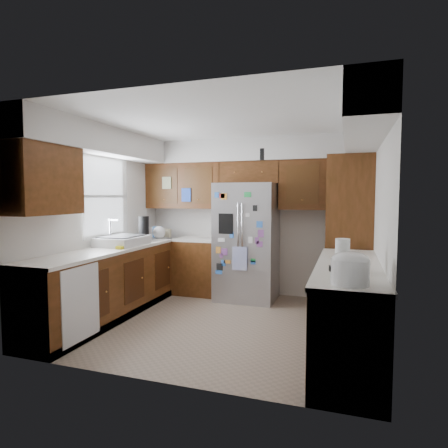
% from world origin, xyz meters
% --- Properties ---
extents(floor, '(3.60, 3.60, 0.00)m').
position_xyz_m(floor, '(0.00, 0.00, 0.00)').
color(floor, gray).
rests_on(floor, ground).
extents(room_shell, '(3.64, 3.24, 2.52)m').
position_xyz_m(room_shell, '(-0.11, 0.36, 1.82)').
color(room_shell, silver).
rests_on(room_shell, ground).
extents(left_counter_run, '(1.36, 3.20, 0.92)m').
position_xyz_m(left_counter_run, '(-1.36, 0.03, 0.43)').
color(left_counter_run, '#3B220B').
rests_on(left_counter_run, ground).
extents(right_counter_run, '(0.63, 2.25, 0.92)m').
position_xyz_m(right_counter_run, '(1.50, -0.47, 0.42)').
color(right_counter_run, '#3B220B').
rests_on(right_counter_run, ground).
extents(pantry, '(0.60, 0.90, 2.15)m').
position_xyz_m(pantry, '(1.50, 1.15, 1.07)').
color(pantry, '#3B220B').
rests_on(pantry, ground).
extents(fridge, '(0.90, 0.79, 1.80)m').
position_xyz_m(fridge, '(-0.00, 1.20, 0.90)').
color(fridge, '#A4A4A9').
rests_on(fridge, ground).
extents(bridge_cabinet, '(0.96, 0.34, 0.35)m').
position_xyz_m(bridge_cabinet, '(0.00, 1.43, 1.98)').
color(bridge_cabinet, '#3B220B').
rests_on(bridge_cabinet, fridge).
extents(fridge_top_items, '(0.71, 0.33, 0.26)m').
position_xyz_m(fridge_top_items, '(0.06, 1.39, 2.27)').
color(fridge_top_items, '#243C9E').
rests_on(fridge_top_items, bridge_cabinet).
extents(sink_assembly, '(0.52, 0.74, 0.37)m').
position_xyz_m(sink_assembly, '(-1.50, 0.10, 0.99)').
color(sink_assembly, silver).
rests_on(sink_assembly, left_counter_run).
extents(left_counter_clutter, '(0.29, 0.83, 0.38)m').
position_xyz_m(left_counter_clutter, '(-1.46, 0.84, 1.05)').
color(left_counter_clutter, black).
rests_on(left_counter_clutter, left_counter_run).
extents(rice_cooker, '(0.30, 0.29, 0.26)m').
position_xyz_m(rice_cooker, '(1.50, -1.38, 1.05)').
color(rice_cooker, white).
rests_on(rice_cooker, right_counter_run).
extents(paper_towel, '(0.13, 0.13, 0.29)m').
position_xyz_m(paper_towel, '(1.44, -0.82, 1.07)').
color(paper_towel, white).
rests_on(paper_towel, right_counter_run).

